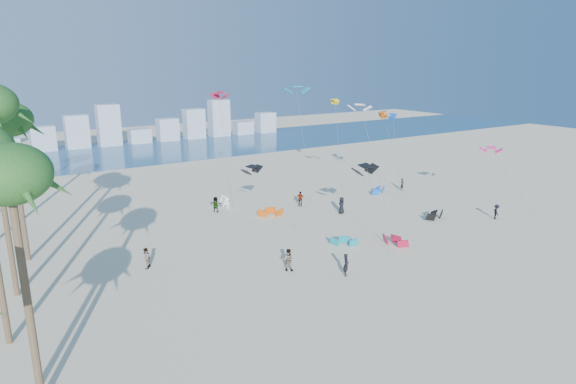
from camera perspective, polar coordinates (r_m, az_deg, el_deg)
ground at (r=35.67m, az=10.10°, el=-13.32°), size 220.00×220.00×0.00m
ocean at (r=98.67m, az=-19.40°, el=4.26°), size 220.00×220.00×0.00m
kitesurfer_near at (r=40.17m, az=6.77°, el=-8.38°), size 0.78×0.80×1.86m
kitesurfer_mid at (r=40.77m, az=0.01°, el=-7.88°), size 1.17×1.15×1.90m
kitesurfers_far at (r=54.01m, az=2.17°, el=-2.18°), size 37.75×20.41×1.92m
grounded_kites at (r=54.75m, az=4.13°, el=-2.43°), size 22.26×23.60×1.08m
flying_kites at (r=57.64m, az=5.46°, el=8.51°), size 29.86×25.46×14.38m
distant_skyline at (r=107.65m, az=-21.43°, el=6.57°), size 85.00×3.00×8.40m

